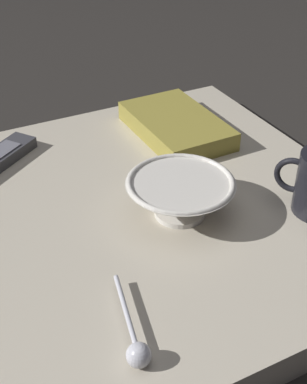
% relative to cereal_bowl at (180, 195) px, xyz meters
% --- Properties ---
extents(ground_plane, '(6.00, 6.00, 0.00)m').
position_rel_cereal_bowl_xyz_m(ground_plane, '(-0.02, 0.05, -0.08)').
color(ground_plane, black).
extents(table, '(0.63, 0.64, 0.05)m').
position_rel_cereal_bowl_xyz_m(table, '(-0.02, 0.05, -0.06)').
color(table, '#B7AD99').
rests_on(table, ground).
extents(cereal_bowl, '(0.16, 0.16, 0.06)m').
position_rel_cereal_bowl_xyz_m(cereal_bowl, '(0.00, 0.00, 0.00)').
color(cereal_bowl, beige).
rests_on(cereal_bowl, table).
extents(teaspoon, '(0.04, 0.13, 0.03)m').
position_rel_cereal_bowl_xyz_m(teaspoon, '(-0.17, -0.20, -0.02)').
color(teaspoon, silver).
rests_on(teaspoon, table).
extents(paperback_book, '(0.14, 0.21, 0.03)m').
position_rel_cereal_bowl_xyz_m(paperback_book, '(0.11, 0.22, -0.02)').
color(paperback_book, olive).
rests_on(paperback_book, table).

